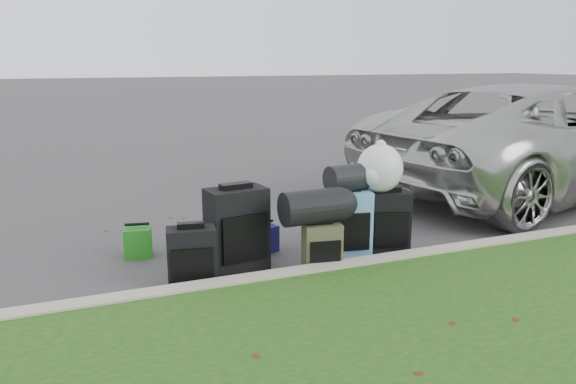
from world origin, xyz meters
name	(u,v)px	position (x,y,z in m)	size (l,w,h in m)	color
ground	(304,245)	(0.00, 0.00, 0.00)	(120.00, 120.00, 0.00)	#383535
curb	(347,270)	(0.00, -1.00, 0.07)	(120.00, 0.18, 0.15)	#9E937F
suv	(542,139)	(4.27, 0.98, 0.80)	(2.67, 5.78, 1.61)	#B7B7B2
suitcase_small_black	(192,257)	(-1.35, -0.66, 0.26)	(0.42, 0.23, 0.53)	black
suitcase_large_black_left	(237,229)	(-0.86, -0.41, 0.39)	(0.55, 0.33, 0.79)	black
suitcase_olive	(322,248)	(-0.16, -0.80, 0.24)	(0.35, 0.22, 0.48)	#393923
suitcase_teal	(346,224)	(0.25, -0.49, 0.34)	(0.48, 0.28, 0.68)	teal
suitcase_large_black_right	(387,222)	(0.70, -0.54, 0.32)	(0.43, 0.26, 0.64)	black
tote_green	(138,242)	(-1.69, 0.29, 0.15)	(0.26, 0.21, 0.30)	#20791B
tote_navy	(264,239)	(-0.46, -0.04, 0.14)	(0.25, 0.20, 0.27)	#19164E
duffel_left	(313,207)	(-0.24, -0.76, 0.63)	(0.32, 0.32, 0.59)	black
duffel_right	(350,178)	(0.28, -0.48, 0.81)	(0.27, 0.27, 0.47)	black
trash_bag	(380,168)	(0.62, -0.48, 0.88)	(0.47, 0.47, 0.47)	silver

